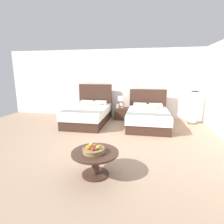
# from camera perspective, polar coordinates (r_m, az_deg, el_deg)

# --- Properties ---
(ground_plane) EXTENTS (10.05, 9.66, 0.02)m
(ground_plane) POSITION_cam_1_polar(r_m,az_deg,el_deg) (4.94, -1.43, -9.56)
(ground_plane) COLOR #9C7F66
(wall_back) EXTENTS (10.05, 0.12, 2.80)m
(wall_back) POSITION_cam_1_polar(r_m,az_deg,el_deg) (7.59, 3.22, 8.99)
(wall_back) COLOR white
(wall_back) RESTS_ON ground
(bed_near_window) EXTENTS (1.39, 2.20, 1.39)m
(bed_near_window) POSITION_cam_1_polar(r_m,az_deg,el_deg) (6.72, -7.52, -0.67)
(bed_near_window) COLOR #3C261C
(bed_near_window) RESTS_ON ground
(bed_near_corner) EXTENTS (1.43, 2.11, 1.21)m
(bed_near_corner) POSITION_cam_1_polar(r_m,az_deg,el_deg) (6.41, 11.32, -1.64)
(bed_near_corner) COLOR #3C261C
(bed_near_corner) RESTS_ON ground
(nightstand) EXTENTS (0.54, 0.46, 0.48)m
(nightstand) POSITION_cam_1_polar(r_m,az_deg,el_deg) (7.21, 3.17, -0.50)
(nightstand) COLOR #3C261C
(nightstand) RESTS_ON ground
(table_lamp) EXTENTS (0.33, 0.33, 0.46)m
(table_lamp) POSITION_cam_1_polar(r_m,az_deg,el_deg) (7.13, 3.24, 3.66)
(table_lamp) COLOR tan
(table_lamp) RESTS_ON nightstand
(vase) EXTENTS (0.11, 0.11, 0.14)m
(vase) POSITION_cam_1_polar(r_m,az_deg,el_deg) (7.13, 1.87, 1.90)
(vase) COLOR #B0B9CD
(vase) RESTS_ON nightstand
(coffee_table) EXTENTS (0.85, 0.85, 0.45)m
(coffee_table) POSITION_cam_1_polar(r_m,az_deg,el_deg) (3.34, -5.39, -14.48)
(coffee_table) COLOR #3C261C
(coffee_table) RESTS_ON ground
(fruit_bowl) EXTENTS (0.40, 0.40, 0.15)m
(fruit_bowl) POSITION_cam_1_polar(r_m,az_deg,el_deg) (3.22, -5.92, -11.87)
(fruit_bowl) COLOR olive
(fruit_bowl) RESTS_ON coffee_table
(floor_lamp_corner) EXTENTS (0.23, 0.23, 1.22)m
(floor_lamp_corner) POSITION_cam_1_polar(r_m,az_deg,el_deg) (7.16, 24.54, 1.32)
(floor_lamp_corner) COLOR black
(floor_lamp_corner) RESTS_ON ground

